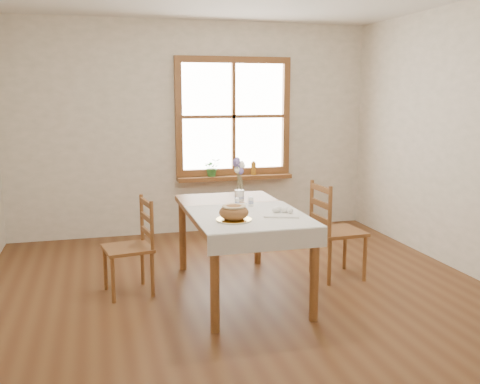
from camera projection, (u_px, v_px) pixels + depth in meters
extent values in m
plane|color=brown|center=(249.00, 304.00, 4.47)|extent=(5.00, 5.00, 0.00)
cube|color=white|center=(194.00, 129.00, 6.60)|extent=(4.50, 0.10, 2.60)
cube|color=white|center=(450.00, 220.00, 1.86)|extent=(4.50, 0.10, 2.60)
cube|color=brown|center=(233.00, 60.00, 6.54)|extent=(1.46, 0.08, 0.08)
cube|color=brown|center=(234.00, 171.00, 6.79)|extent=(1.46, 0.08, 0.08)
cube|color=brown|center=(179.00, 117.00, 6.49)|extent=(0.08, 0.08, 1.30)
cube|color=brown|center=(286.00, 116.00, 6.84)|extent=(0.08, 0.08, 1.30)
cube|color=brown|center=(234.00, 117.00, 6.67)|extent=(0.04, 0.06, 1.30)
cube|color=brown|center=(234.00, 117.00, 6.67)|extent=(1.30, 0.06, 0.04)
cube|color=white|center=(233.00, 116.00, 6.69)|extent=(1.30, 0.01, 1.30)
cube|color=brown|center=(235.00, 177.00, 6.75)|extent=(1.46, 0.20, 0.05)
cube|color=brown|center=(240.00, 212.00, 4.62)|extent=(0.90, 1.60, 0.05)
cylinder|color=brown|center=(215.00, 287.00, 3.88)|extent=(0.07, 0.07, 0.70)
cylinder|color=brown|center=(314.00, 277.00, 4.08)|extent=(0.07, 0.07, 0.70)
cylinder|color=brown|center=(183.00, 235.00, 5.29)|extent=(0.07, 0.07, 0.70)
cylinder|color=brown|center=(258.00, 230.00, 5.49)|extent=(0.07, 0.07, 0.70)
cube|color=white|center=(250.00, 216.00, 4.32)|extent=(0.91, 0.99, 0.01)
cylinder|color=white|center=(234.00, 220.00, 4.15)|extent=(0.31, 0.31, 0.01)
ellipsoid|color=brown|center=(234.00, 211.00, 4.13)|extent=(0.23, 0.23, 0.13)
cube|color=white|center=(282.00, 214.00, 4.34)|extent=(0.35, 0.32, 0.01)
cylinder|color=white|center=(237.00, 202.00, 4.66)|extent=(0.05, 0.05, 0.08)
cylinder|color=white|center=(251.00, 201.00, 4.68)|extent=(0.06, 0.06, 0.09)
cylinder|color=white|center=(239.00, 196.00, 4.93)|extent=(0.12, 0.12, 0.10)
imported|color=#30712D|center=(212.00, 169.00, 6.65)|extent=(0.21, 0.23, 0.17)
cylinder|color=#AB721F|center=(254.00, 168.00, 6.79)|extent=(0.07, 0.07, 0.18)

